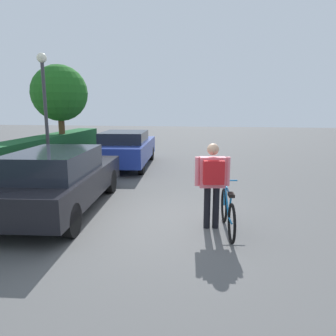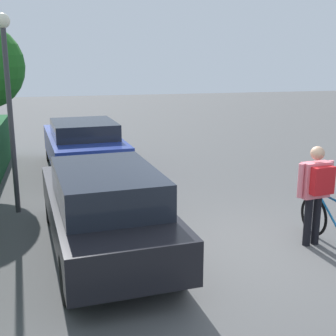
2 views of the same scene
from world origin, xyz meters
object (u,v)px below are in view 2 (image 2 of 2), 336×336
parked_car_near (104,207)px  bicycle (333,224)px  person_rider (316,186)px  parked_car_far (83,145)px  street_lamp (8,86)px

parked_car_near → bicycle: 3.78m
person_rider → bicycle: bearing=-110.1°
bicycle → person_rider: (0.11, 0.30, 0.64)m
bicycle → parked_car_far: bearing=31.0°
parked_car_far → bicycle: 7.20m
bicycle → person_rider: 0.71m
parked_car_near → bicycle: (-0.69, -3.70, -0.37)m
parked_car_near → street_lamp: street_lamp is taller
parked_car_far → parked_car_near: bearing=-180.0°
parked_car_near → street_lamp: size_ratio=1.19×
parked_car_far → person_rider: person_rider is taller
bicycle → parked_car_near: bearing=79.5°
street_lamp → parked_car_far: bearing=-25.8°
street_lamp → person_rider: bearing=-120.6°
person_rider → street_lamp: street_lamp is taller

